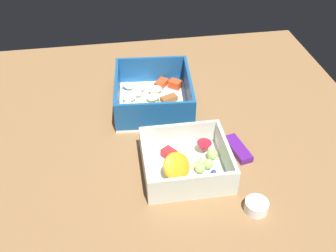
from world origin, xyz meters
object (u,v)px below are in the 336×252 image
object	(u,v)px
fruit_bowl	(187,162)
paper_cup_liner	(256,206)
candy_bar	(238,149)
pasta_container	(153,96)

from	to	relation	value
fruit_bowl	paper_cup_liner	size ratio (longest dim) A/B	3.98
candy_bar	paper_cup_liner	size ratio (longest dim) A/B	1.93
pasta_container	fruit_bowl	distance (cm)	20.20
fruit_bowl	candy_bar	world-z (taller)	fruit_bowl
pasta_container	fruit_bowl	bearing A→B (deg)	14.31
fruit_bowl	pasta_container	bearing A→B (deg)	-170.66
pasta_container	paper_cup_liner	xyz separation A→B (cm)	(30.14, 12.05, -1.11)
paper_cup_liner	fruit_bowl	bearing A→B (deg)	-139.33
pasta_container	fruit_bowl	world-z (taller)	pasta_container
candy_bar	pasta_container	bearing A→B (deg)	-141.80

